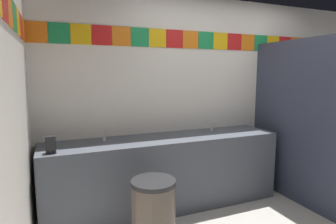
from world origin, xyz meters
The scene contains 8 objects.
wall_back centered at (0.00, 1.53, 1.26)m, with size 4.58×0.09×2.51m.
vanity_counter centered at (-0.89, 1.19, 0.42)m, with size 2.71×0.59×0.83m.
faucet_left centered at (-1.56, 1.28, 0.88)m, with size 0.04×0.10×0.14m.
faucet_right centered at (-0.21, 1.28, 0.88)m, with size 0.04×0.10×0.14m.
soap_dispenser centered at (-2.10, 1.02, 0.91)m, with size 0.09×0.09×0.16m.
stall_divider centered at (0.79, 0.46, 0.98)m, with size 0.92×1.52×1.96m.
toilet centered at (1.19, 1.06, 0.30)m, with size 0.39×0.49×0.74m.
trash_bin centered at (-1.28, 0.50, 0.32)m, with size 0.40×0.40×0.63m.
Camera 1 is at (-2.04, -1.70, 1.57)m, focal length 29.76 mm.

